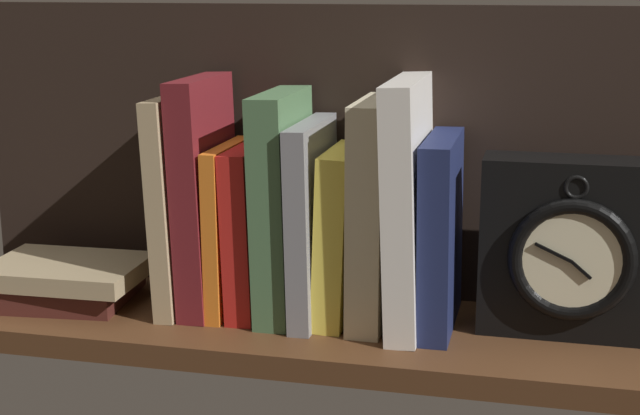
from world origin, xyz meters
TOP-DOWN VIEW (x-y plane):
  - ground_plane at (0.00, 0.00)cm, footprint 82.72×22.15cm
  - back_panel at (0.00, 10.48)cm, footprint 82.72×1.20cm
  - book_tan_shortstories at (-13.77, 1.58)cm, footprint 3.01×14.15cm
  - book_maroon_dawkins at (-10.85, 1.58)cm, footprint 3.90×13.30cm
  - book_orange_pandolfini at (-8.18, 1.58)cm, footprint 1.79×12.79cm
  - book_red_requiem at (-5.59, 1.58)cm, footprint 3.47×12.39cm
  - book_green_romantic at (-2.01, 1.58)cm, footprint 4.26×13.69cm
  - book_gray_chess at (1.28, 1.58)cm, footprint 2.85×14.77cm
  - book_yellow_seinlanguage at (4.31, 1.58)cm, footprint 3.75×12.24cm
  - book_cream_twain at (7.93, 1.58)cm, footprint 3.60×13.47cm
  - book_white_catcher at (11.57, 1.58)cm, footprint 4.26×16.60cm
  - book_navy_bierce at (15.01, 1.58)cm, footprint 3.41×14.57cm
  - framed_clock at (28.20, 1.96)cm, footprint 18.28×7.31cm
  - book_stack_side at (-26.95, -0.71)cm, footprint 17.14×14.35cm

SIDE VIEW (x-z plane):
  - ground_plane at x=0.00cm, z-range -2.50..0.00cm
  - book_stack_side at x=-26.95cm, z-range 0.06..4.79cm
  - framed_clock at x=28.20cm, z-range -0.04..18.24cm
  - book_red_requiem at x=-5.59cm, z-range -0.04..18.32cm
  - book_orange_pandolfini at x=-8.18cm, z-range -0.01..18.36cm
  - book_yellow_seinlanguage at x=4.31cm, z-range -0.05..18.41cm
  - book_navy_bierce at x=15.01cm, z-range -0.02..20.11cm
  - book_gray_chess at x=1.28cm, z-range -0.02..21.19cm
  - book_tan_shortstories at x=-13.77cm, z-range -0.03..23.56cm
  - book_cream_twain at x=7.93cm, z-range -0.01..23.68cm
  - book_green_romantic at x=-2.01cm, z-range -0.04..24.23cm
  - book_maroon_dawkins at x=-10.85cm, z-range -0.04..25.56cm
  - book_white_catcher at x=11.57cm, z-range -0.06..25.93cm
  - back_panel at x=0.00cm, z-range 0.00..32.99cm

